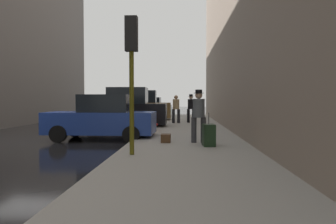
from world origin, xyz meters
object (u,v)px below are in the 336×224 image
object	(u,v)px
rolling_suitcase	(209,135)
fire_hydrant	(153,123)
traffic_light	(132,55)
duffel_bag	(166,138)
parked_black_suv	(125,110)
parked_bronze_suv	(140,107)
pedestrian_in_tan_coat	(176,108)
pedestrian_with_fedora	(191,107)
parked_blue_sedan	(102,118)
parked_dark_green_sedan	(148,108)
pedestrian_with_beanie	(199,113)

from	to	relation	value
rolling_suitcase	fire_hydrant	bearing A→B (deg)	114.81
traffic_light	duffel_bag	xyz separation A→B (m)	(0.76, 2.50, -2.47)
parked_black_suv	parked_bronze_suv	bearing A→B (deg)	90.00
pedestrian_in_tan_coat	rolling_suitcase	world-z (taller)	pedestrian_in_tan_coat
traffic_light	pedestrian_with_fedora	world-z (taller)	traffic_light
parked_bronze_suv	pedestrian_in_tan_coat	distance (m)	4.44
parked_blue_sedan	rolling_suitcase	distance (m)	4.73
parked_dark_green_sedan	traffic_light	xyz separation A→B (m)	(1.85, -20.70, 1.91)
parked_dark_green_sedan	traffic_light	distance (m)	20.87
parked_blue_sedan	rolling_suitcase	size ratio (longest dim) A/B	4.07
pedestrian_in_tan_coat	traffic_light	bearing A→B (deg)	-94.30
pedestrian_with_beanie	pedestrian_with_fedora	size ratio (longest dim) A/B	1.00
pedestrian_with_fedora	parked_blue_sedan	bearing A→B (deg)	-114.89
fire_hydrant	rolling_suitcase	xyz separation A→B (m)	(2.19, -4.73, -0.01)
parked_black_suv	pedestrian_with_fedora	xyz separation A→B (m)	(3.66, 2.88, 0.10)
pedestrian_with_fedora	parked_dark_green_sedan	bearing A→B (deg)	113.05
pedestrian_with_beanie	duffel_bag	xyz separation A→B (m)	(-1.10, 0.02, -0.85)
parked_blue_sedan	duffel_bag	distance (m)	3.18
pedestrian_with_beanie	rolling_suitcase	xyz separation A→B (m)	(0.28, -0.77, -0.65)
parked_black_suv	pedestrian_in_tan_coat	bearing A→B (deg)	41.45
parked_black_suv	parked_bronze_suv	xyz separation A→B (m)	(-0.00, 5.91, 0.00)
parked_black_suv	rolling_suitcase	world-z (taller)	parked_black_suv
parked_black_suv	parked_dark_green_sedan	distance (m)	11.47
parked_dark_green_sedan	pedestrian_in_tan_coat	world-z (taller)	pedestrian_in_tan_coat
pedestrian_with_beanie	pedestrian_with_fedora	xyz separation A→B (m)	(-0.06, 9.62, 0.00)
parked_dark_green_sedan	pedestrian_with_beanie	size ratio (longest dim) A/B	2.39
parked_bronze_suv	pedestrian_in_tan_coat	xyz separation A→B (m)	(2.73, -3.50, 0.07)
fire_hydrant	rolling_suitcase	distance (m)	5.21
parked_blue_sedan	fire_hydrant	size ratio (longest dim) A/B	6.02
fire_hydrant	duffel_bag	xyz separation A→B (m)	(0.81, -3.93, -0.21)
parked_blue_sedan	pedestrian_with_fedora	bearing A→B (deg)	65.11
parked_black_suv	parked_dark_green_sedan	size ratio (longest dim) A/B	1.09
pedestrian_in_tan_coat	rolling_suitcase	xyz separation A→B (m)	(1.26, -9.93, -0.61)
traffic_light	pedestrian_in_tan_coat	size ratio (longest dim) A/B	2.11
traffic_light	pedestrian_in_tan_coat	distance (m)	11.79
parked_black_suv	parked_dark_green_sedan	world-z (taller)	parked_black_suv
parked_bronze_suv	traffic_light	world-z (taller)	traffic_light
pedestrian_with_beanie	rolling_suitcase	bearing A→B (deg)	-70.26
parked_blue_sedan	fire_hydrant	distance (m)	2.88
parked_dark_green_sedan	rolling_suitcase	xyz separation A→B (m)	(3.99, -18.99, -0.36)
fire_hydrant	parked_dark_green_sedan	bearing A→B (deg)	97.21
fire_hydrant	pedestrian_with_fedora	size ratio (longest dim) A/B	0.40
parked_bronze_suv	pedestrian_with_beanie	xyz separation A→B (m)	(3.71, -12.66, 0.10)
parked_dark_green_sedan	fire_hydrant	bearing A→B (deg)	-82.79
traffic_light	rolling_suitcase	xyz separation A→B (m)	(2.14, 1.70, -2.27)
pedestrian_with_fedora	duffel_bag	size ratio (longest dim) A/B	4.04
parked_black_suv	pedestrian_with_beanie	xyz separation A→B (m)	(3.71, -6.75, 0.10)
parked_bronze_suv	fire_hydrant	distance (m)	8.91
pedestrian_with_beanie	pedestrian_in_tan_coat	xyz separation A→B (m)	(-0.98, 9.16, -0.03)
parked_bronze_suv	pedestrian_in_tan_coat	world-z (taller)	parked_bronze_suv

